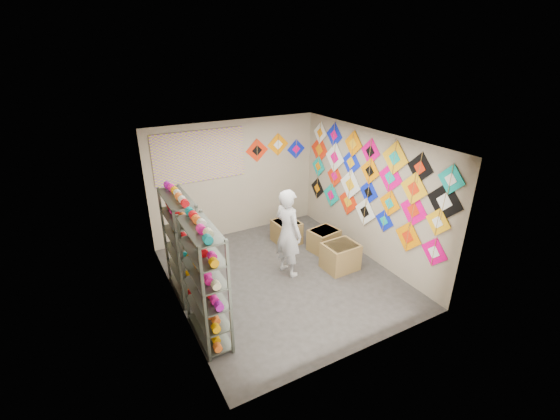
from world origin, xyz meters
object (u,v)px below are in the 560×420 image
carton_c (287,232)px  shelf_rack_front (205,284)px  carton_b (324,240)px  shelf_rack_back (182,246)px  shopkeeper (288,233)px  carton_a (340,256)px

carton_c → shelf_rack_front: bearing=-143.8°
carton_b → carton_c: 0.90m
shelf_rack_front → shelf_rack_back: bearing=90.0°
shelf_rack_back → shopkeeper: 1.98m
carton_a → shopkeeper: bearing=157.8°
shelf_rack_front → carton_c: bearing=39.0°
shelf_rack_front → shelf_rack_back: 1.30m
shelf_rack_back → shopkeeper: shelf_rack_back is taller
carton_b → shelf_rack_back: bearing=170.6°
shelf_rack_front → carton_a: size_ratio=2.88×
shelf_rack_back → carton_b: 3.17m
carton_c → shelf_rack_back: bearing=-166.1°
shopkeeper → carton_a: bearing=-123.1°
carton_a → carton_c: (-0.40, 1.49, -0.02)m
shopkeeper → carton_b: (1.14, 0.40, -0.64)m
shelf_rack_back → carton_c: (2.55, 0.77, -0.69)m
carton_a → carton_c: carton_a is taller
shelf_rack_back → carton_a: 3.11m
shelf_rack_front → shelf_rack_back: size_ratio=1.00×
shelf_rack_front → shopkeeper: size_ratio=1.07×
shelf_rack_front → shopkeeper: shelf_rack_front is taller
carton_a → carton_b: size_ratio=1.10×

